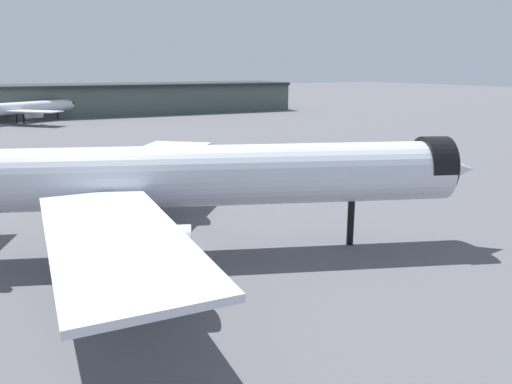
{
  "coord_description": "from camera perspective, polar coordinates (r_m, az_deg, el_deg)",
  "views": [
    {
      "loc": [
        -19.45,
        -49.59,
        19.59
      ],
      "look_at": [
        6.89,
        -5.13,
        6.45
      ],
      "focal_mm": 34.76,
      "sensor_mm": 36.0,
      "label": 1
    }
  ],
  "objects": [
    {
      "name": "airliner_near_gate",
      "position": [
        52.58,
        -8.9,
        1.63
      ],
      "size": [
        62.57,
        55.96,
        18.72
      ],
      "rotation": [
        0.0,
        0.0,
        -0.41
      ],
      "color": "silver",
      "rests_on": "ground"
    },
    {
      "name": "ground",
      "position": [
        56.76,
        -8.7,
        -6.1
      ],
      "size": [
        900.0,
        900.0,
        0.0
      ],
      "primitive_type": "plane",
      "color": "#56565B"
    },
    {
      "name": "terminal_building",
      "position": [
        219.13,
        -26.75,
        9.32
      ],
      "size": [
        232.0,
        55.88,
        21.13
      ],
      "rotation": [
        0.0,
        0.0,
        -0.11
      ],
      "color": "#475651",
      "rests_on": "ground"
    },
    {
      "name": "airliner_far_taxiway",
      "position": [
        196.47,
        -25.2,
        8.74
      ],
      "size": [
        43.1,
        38.8,
        11.92
      ],
      "rotation": [
        0.0,
        0.0,
        0.44
      ],
      "color": "silver",
      "rests_on": "ground"
    },
    {
      "name": "traffic_cone_near_nose",
      "position": [
        87.43,
        -19.65,
        0.72
      ],
      "size": [
        0.59,
        0.59,
        0.74
      ],
      "primitive_type": "cone",
      "color": "#F2600C",
      "rests_on": "ground"
    }
  ]
}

